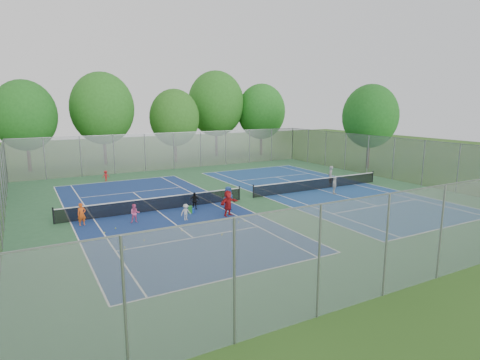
% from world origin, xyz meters
% --- Properties ---
extents(ground, '(120.00, 120.00, 0.00)m').
position_xyz_m(ground, '(0.00, 0.00, 0.00)').
color(ground, '#2C551A').
rests_on(ground, ground).
extents(court_pad, '(32.00, 32.00, 0.01)m').
position_xyz_m(court_pad, '(0.00, 0.00, 0.01)').
color(court_pad, '#2F643B').
rests_on(court_pad, ground).
extents(court_left, '(10.97, 23.77, 0.01)m').
position_xyz_m(court_left, '(-7.00, 0.00, 0.02)').
color(court_left, navy).
rests_on(court_left, court_pad).
extents(court_right, '(10.97, 23.77, 0.01)m').
position_xyz_m(court_right, '(7.00, 0.00, 0.02)').
color(court_right, navy).
rests_on(court_right, court_pad).
extents(net_left, '(12.87, 0.10, 0.91)m').
position_xyz_m(net_left, '(-7.00, 0.00, 0.46)').
color(net_left, black).
rests_on(net_left, ground).
extents(net_right, '(12.87, 0.10, 0.91)m').
position_xyz_m(net_right, '(7.00, 0.00, 0.46)').
color(net_right, black).
rests_on(net_right, ground).
extents(fence_north, '(32.00, 0.10, 4.00)m').
position_xyz_m(fence_north, '(0.00, 16.00, 2.00)').
color(fence_north, gray).
rests_on(fence_north, ground).
extents(fence_south, '(32.00, 0.10, 4.00)m').
position_xyz_m(fence_south, '(0.00, -16.00, 2.00)').
color(fence_south, gray).
rests_on(fence_south, ground).
extents(fence_west, '(0.10, 32.00, 4.00)m').
position_xyz_m(fence_west, '(-16.00, 0.00, 2.00)').
color(fence_west, gray).
rests_on(fence_west, ground).
extents(fence_east, '(0.10, 32.00, 4.00)m').
position_xyz_m(fence_east, '(16.00, 0.00, 2.00)').
color(fence_east, gray).
rests_on(fence_east, ground).
extents(tree_nw, '(6.40, 6.40, 9.58)m').
position_xyz_m(tree_nw, '(-14.00, 22.00, 5.89)').
color(tree_nw, '#443326').
rests_on(tree_nw, ground).
extents(tree_nl, '(7.20, 7.20, 10.69)m').
position_xyz_m(tree_nl, '(-6.00, 23.00, 6.54)').
color(tree_nl, '#443326').
rests_on(tree_nl, ground).
extents(tree_nc, '(6.00, 6.00, 8.85)m').
position_xyz_m(tree_nc, '(2.00, 21.00, 5.39)').
color(tree_nc, '#443326').
rests_on(tree_nc, ground).
extents(tree_nr, '(7.60, 7.60, 11.42)m').
position_xyz_m(tree_nr, '(9.00, 24.00, 7.04)').
color(tree_nr, '#443326').
rests_on(tree_nr, ground).
extents(tree_ne, '(6.60, 6.60, 9.77)m').
position_xyz_m(tree_ne, '(15.00, 22.00, 5.97)').
color(tree_ne, '#443326').
rests_on(tree_ne, ground).
extents(tree_side_e, '(6.00, 6.00, 9.20)m').
position_xyz_m(tree_side_e, '(19.00, 6.00, 5.74)').
color(tree_side_e, '#443326').
rests_on(tree_side_e, ground).
extents(ball_crate, '(0.45, 0.45, 0.29)m').
position_xyz_m(ball_crate, '(-5.13, -1.60, 0.15)').
color(ball_crate, blue).
rests_on(ball_crate, ground).
extents(ball_hopper, '(0.31, 0.31, 0.50)m').
position_xyz_m(ball_hopper, '(-5.27, -1.68, 0.25)').
color(ball_hopper, '#238028').
rests_on(ball_hopper, ground).
extents(student_a, '(0.54, 0.39, 1.37)m').
position_xyz_m(student_a, '(-11.92, -1.06, 0.68)').
color(student_a, '#F25916').
rests_on(student_a, ground).
extents(student_b, '(0.64, 0.55, 1.17)m').
position_xyz_m(student_b, '(-9.00, -2.04, 0.59)').
color(student_b, '#EE5C99').
rests_on(student_b, ground).
extents(student_c, '(0.70, 0.44, 1.05)m').
position_xyz_m(student_c, '(-6.10, -3.05, 0.52)').
color(student_c, beige).
rests_on(student_c, ground).
extents(student_d, '(0.74, 0.40, 1.20)m').
position_xyz_m(student_d, '(-4.63, -0.91, 0.60)').
color(student_d, black).
rests_on(student_d, ground).
extents(student_e, '(0.91, 0.71, 1.64)m').
position_xyz_m(student_e, '(-2.65, -2.13, 0.82)').
color(student_e, navy).
rests_on(student_e, ground).
extents(student_f, '(1.64, 0.97, 1.69)m').
position_xyz_m(student_f, '(-3.35, -3.46, 0.84)').
color(student_f, red).
rests_on(student_f, ground).
extents(child_far_baseline, '(0.70, 0.46, 1.01)m').
position_xyz_m(child_far_baseline, '(-7.99, 12.39, 0.50)').
color(child_far_baseline, '#AD181B').
rests_on(child_far_baseline, ground).
extents(instructor, '(0.79, 0.74, 1.81)m').
position_xyz_m(instructor, '(8.71, 0.47, 0.90)').
color(instructor, gray).
rests_on(instructor, ground).
extents(teen_court_b, '(0.88, 0.74, 1.41)m').
position_xyz_m(teen_court_b, '(6.93, -2.05, 0.70)').
color(teen_court_b, silver).
rests_on(teen_court_b, ground).
extents(tennis_ball_0, '(0.07, 0.07, 0.07)m').
position_xyz_m(tennis_ball_0, '(-10.34, -2.76, 0.03)').
color(tennis_ball_0, '#B4D331').
rests_on(tennis_ball_0, ground).
extents(tennis_ball_1, '(0.07, 0.07, 0.07)m').
position_xyz_m(tennis_ball_1, '(-5.38, -6.68, 0.03)').
color(tennis_ball_1, '#C4CF30').
rests_on(tennis_ball_1, ground).
extents(tennis_ball_2, '(0.07, 0.07, 0.07)m').
position_xyz_m(tennis_ball_2, '(-10.61, -6.10, 0.03)').
color(tennis_ball_2, '#D4F037').
rests_on(tennis_ball_2, ground).
extents(tennis_ball_3, '(0.07, 0.07, 0.07)m').
position_xyz_m(tennis_ball_3, '(-3.04, -5.13, 0.03)').
color(tennis_ball_3, '#C8E535').
rests_on(tennis_ball_3, ground).
extents(tennis_ball_4, '(0.07, 0.07, 0.07)m').
position_xyz_m(tennis_ball_4, '(-2.96, -1.13, 0.03)').
color(tennis_ball_4, '#E0F238').
rests_on(tennis_ball_4, ground).
extents(tennis_ball_5, '(0.07, 0.07, 0.07)m').
position_xyz_m(tennis_ball_5, '(-9.46, -5.59, 0.03)').
color(tennis_ball_5, '#C0D431').
rests_on(tennis_ball_5, ground).
extents(tennis_ball_6, '(0.07, 0.07, 0.07)m').
position_xyz_m(tennis_ball_6, '(-3.25, -3.06, 0.03)').
color(tennis_ball_6, '#C6E334').
rests_on(tennis_ball_6, ground).
extents(tennis_ball_7, '(0.07, 0.07, 0.07)m').
position_xyz_m(tennis_ball_7, '(-10.68, -6.45, 0.03)').
color(tennis_ball_7, '#B7DF33').
rests_on(tennis_ball_7, ground).
extents(tennis_ball_8, '(0.07, 0.07, 0.07)m').
position_xyz_m(tennis_ball_8, '(-11.06, -3.26, 0.03)').
color(tennis_ball_8, '#DCEF37').
rests_on(tennis_ball_8, ground).
extents(tennis_ball_9, '(0.07, 0.07, 0.07)m').
position_xyz_m(tennis_ball_9, '(-5.48, -6.81, 0.03)').
color(tennis_ball_9, gold).
rests_on(tennis_ball_9, ground).
extents(tennis_ball_10, '(0.07, 0.07, 0.07)m').
position_xyz_m(tennis_ball_10, '(-7.12, -5.02, 0.03)').
color(tennis_ball_10, '#C7D130').
rests_on(tennis_ball_10, ground).
extents(tennis_ball_11, '(0.07, 0.07, 0.07)m').
position_xyz_m(tennis_ball_11, '(-3.51, -5.17, 0.03)').
color(tennis_ball_11, '#D5EB36').
rests_on(tennis_ball_11, ground).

